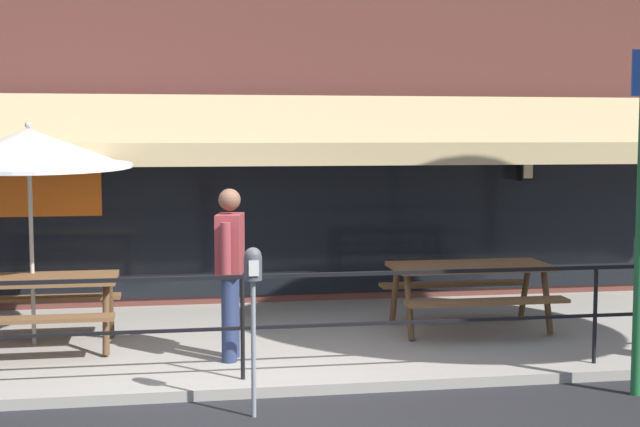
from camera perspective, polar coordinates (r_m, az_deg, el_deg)
ground_plane at (r=8.09m, az=-4.77°, el=-11.77°), size 120.00×120.00×0.00m
patio_deck at (r=10.00m, az=-5.75°, el=-8.18°), size 15.00×4.00×0.10m
patio_railing at (r=8.18m, az=-4.99°, el=-5.80°), size 13.84×0.04×0.97m
picnic_table_left at (r=9.74m, az=-18.15°, el=-4.84°), size 1.80×1.42×0.76m
picnic_table_centre at (r=10.33m, az=9.56°, el=-4.09°), size 1.80×1.42×0.76m
patio_umbrella_left at (r=9.89m, az=-18.14°, el=3.90°), size 2.14×2.14×2.38m
pedestrian_walking at (r=8.87m, az=-5.78°, el=-3.26°), size 0.32×0.61×1.71m
parking_meter_far at (r=7.34m, az=-4.31°, el=-4.29°), size 0.15×0.16×1.42m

